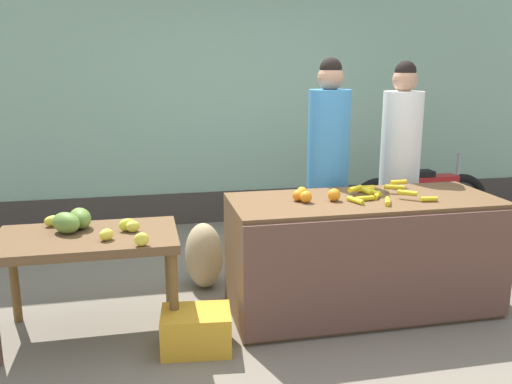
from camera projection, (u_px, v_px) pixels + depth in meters
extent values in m
plane|color=#756B5B|center=(300.00, 313.00, 3.96)|extent=(24.00, 24.00, 0.00)
cube|color=#8CB299|center=(237.00, 83.00, 6.07)|extent=(8.14, 0.20, 3.17)
cube|color=#3F3833|center=(239.00, 205.00, 6.29)|extent=(8.14, 0.04, 0.36)
cube|color=brown|center=(362.00, 254.00, 3.96)|extent=(1.94, 0.77, 0.85)
cube|color=brown|center=(386.00, 274.00, 3.58)|extent=(1.94, 0.03, 0.79)
cube|color=brown|center=(86.00, 239.00, 3.51)|extent=(1.18, 0.69, 0.06)
cylinder|color=brown|center=(174.00, 300.00, 3.42)|extent=(0.06, 0.06, 0.64)
cylinder|color=brown|center=(14.00, 279.00, 3.76)|extent=(0.06, 0.06, 0.64)
cylinder|color=brown|center=(169.00, 267.00, 3.98)|extent=(0.06, 0.06, 0.64)
cylinder|color=yellow|center=(366.00, 190.00, 4.05)|extent=(0.14, 0.05, 0.04)
cylinder|color=yellow|center=(374.00, 192.00, 3.96)|extent=(0.07, 0.15, 0.04)
cylinder|color=yellow|center=(388.00, 201.00, 3.70)|extent=(0.10, 0.16, 0.04)
cylinder|color=gold|center=(364.00, 199.00, 3.78)|extent=(0.14, 0.05, 0.04)
cylinder|color=gold|center=(366.00, 188.00, 4.11)|extent=(0.14, 0.04, 0.04)
cylinder|color=gold|center=(356.00, 200.00, 3.73)|extent=(0.08, 0.15, 0.04)
cylinder|color=yellow|center=(377.00, 195.00, 3.87)|extent=(0.12, 0.15, 0.04)
cylinder|color=gold|center=(429.00, 199.00, 3.76)|extent=(0.12, 0.05, 0.04)
cylinder|color=gold|center=(366.00, 191.00, 4.00)|extent=(0.06, 0.15, 0.04)
cylinder|color=yellow|center=(398.00, 182.00, 4.16)|extent=(0.14, 0.05, 0.04)
cylinder|color=gold|center=(407.00, 193.00, 3.81)|extent=(0.13, 0.12, 0.04)
cylinder|color=yellow|center=(355.00, 189.00, 3.95)|extent=(0.14, 0.12, 0.04)
cylinder|color=gold|center=(394.00, 187.00, 3.99)|extent=(0.15, 0.09, 0.04)
sphere|color=orange|center=(298.00, 196.00, 3.77)|extent=(0.08, 0.08, 0.08)
sphere|color=orange|center=(334.00, 195.00, 3.77)|extent=(0.09, 0.09, 0.09)
sphere|color=orange|center=(302.00, 193.00, 3.83)|extent=(0.09, 0.09, 0.09)
sphere|color=orange|center=(306.00, 197.00, 3.72)|extent=(0.09, 0.09, 0.09)
ellipsoid|color=yellow|center=(133.00, 226.00, 3.55)|extent=(0.11, 0.10, 0.08)
ellipsoid|color=gold|center=(53.00, 221.00, 3.68)|extent=(0.13, 0.10, 0.08)
ellipsoid|color=yellow|center=(106.00, 235.00, 3.39)|extent=(0.12, 0.12, 0.08)
ellipsoid|color=yellow|center=(127.00, 225.00, 3.58)|extent=(0.13, 0.10, 0.09)
ellipsoid|color=yellow|center=(142.00, 239.00, 3.28)|extent=(0.09, 0.07, 0.09)
ellipsoid|color=olive|center=(80.00, 218.00, 3.63)|extent=(0.20, 0.25, 0.14)
ellipsoid|color=olive|center=(66.00, 223.00, 3.53)|extent=(0.25, 0.26, 0.14)
cylinder|color=#33333D|center=(326.00, 237.00, 4.57)|extent=(0.29, 0.29, 0.72)
cylinder|color=#3F8CCC|center=(328.00, 144.00, 4.38)|extent=(0.34, 0.34, 0.88)
sphere|color=tan|center=(331.00, 77.00, 4.26)|extent=(0.21, 0.21, 0.21)
sphere|color=black|center=(331.00, 69.00, 4.24)|extent=(0.18, 0.18, 0.18)
cylinder|color=#33333D|center=(396.00, 230.00, 4.78)|extent=(0.29, 0.29, 0.71)
cylinder|color=white|center=(401.00, 142.00, 4.60)|extent=(0.34, 0.34, 0.86)
sphere|color=tan|center=(405.00, 80.00, 4.48)|extent=(0.21, 0.21, 0.21)
sphere|color=black|center=(405.00, 71.00, 4.46)|extent=(0.18, 0.18, 0.18)
torus|color=black|center=(459.00, 203.00, 5.82)|extent=(0.65, 0.09, 0.65)
torus|color=black|center=(378.00, 208.00, 5.62)|extent=(0.65, 0.09, 0.65)
cube|color=#A51919|center=(420.00, 189.00, 5.68)|extent=(0.80, 0.18, 0.28)
cube|color=black|center=(413.00, 175.00, 5.62)|extent=(0.44, 0.16, 0.08)
cylinder|color=gray|center=(458.00, 172.00, 5.73)|extent=(0.04, 0.04, 0.40)
cube|color=gold|center=(196.00, 330.00, 3.43)|extent=(0.47, 0.37, 0.26)
ellipsoid|color=tan|center=(204.00, 255.00, 4.37)|extent=(0.39, 0.43, 0.54)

